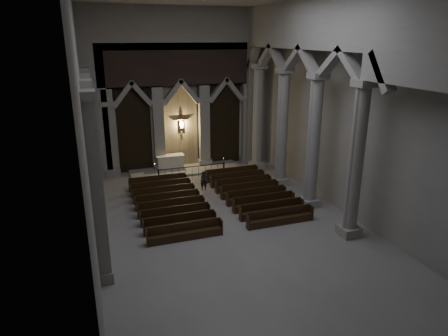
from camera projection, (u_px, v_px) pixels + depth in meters
name	position (u px, v px, depth m)	size (l,w,h in m)	color
room	(235.00, 87.00, 19.09)	(24.00, 24.10, 12.00)	gray
sanctuary_wall	(180.00, 83.00, 29.75)	(14.00, 0.77, 12.00)	#9D9A93
right_arcade	(320.00, 76.00, 21.92)	(1.00, 24.00, 12.00)	#9D9A93
left_pilasters	(93.00, 155.00, 21.28)	(0.60, 13.00, 8.03)	#9D9A93
sanctuary_step	(186.00, 170.00, 30.95)	(8.50, 2.60, 0.15)	#9D9A93
altar	(170.00, 162.00, 30.86)	(2.15, 0.86, 1.09)	beige
altar_rail	(192.00, 170.00, 29.05)	(4.99, 0.09, 0.98)	black
candle_stand_left	(155.00, 175.00, 29.05)	(0.21, 0.21, 1.21)	olive
candle_stand_right	(223.00, 169.00, 30.43)	(0.21, 0.21, 1.22)	olive
pews	(213.00, 200.00, 24.72)	(9.34, 8.16, 0.88)	black
worshipper	(204.00, 181.00, 26.91)	(0.48, 0.31, 1.31)	black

